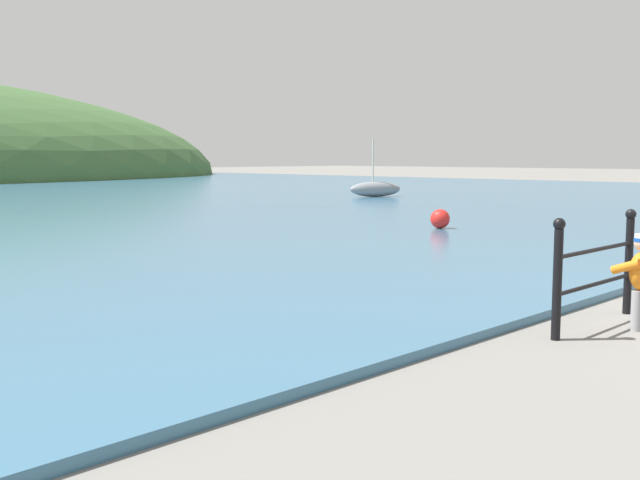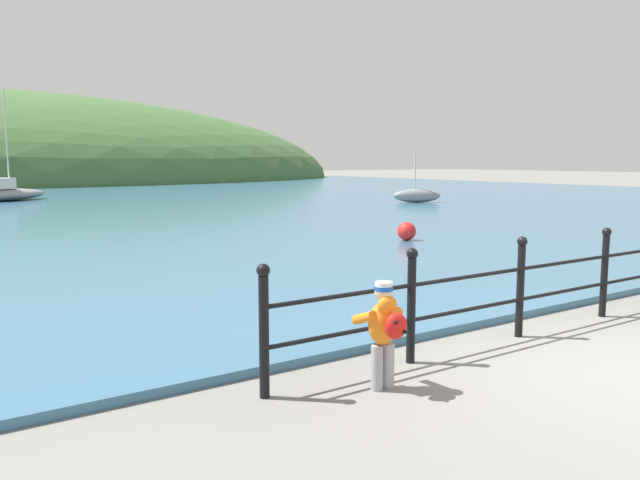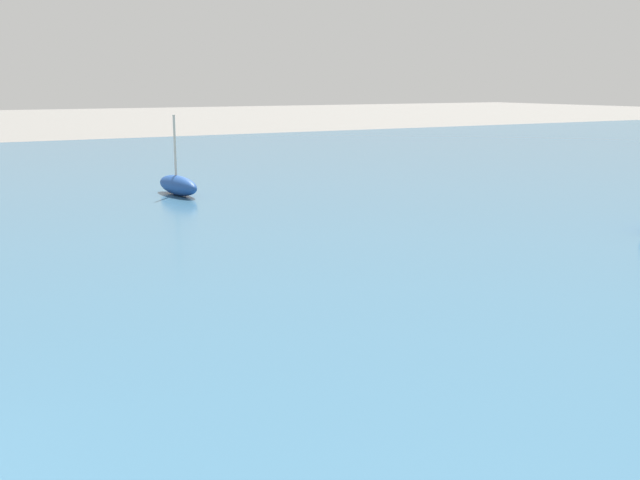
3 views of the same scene
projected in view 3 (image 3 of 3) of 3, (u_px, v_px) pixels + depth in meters
boat_green_fishing at (178, 185)px, 22.53m from camera, size 2.31×0.83×2.39m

